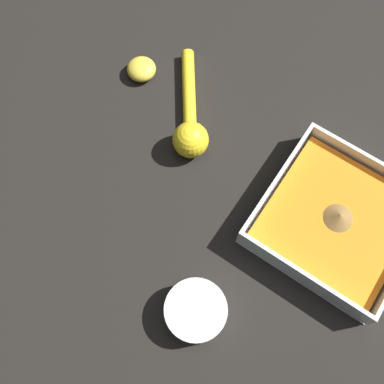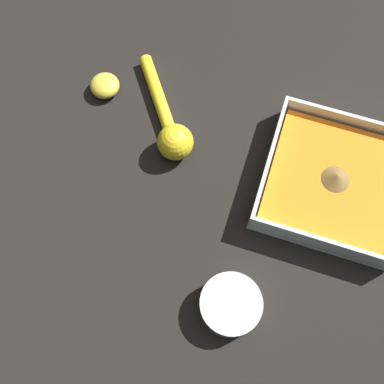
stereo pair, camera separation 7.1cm
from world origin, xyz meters
name	(u,v)px [view 1 (the left image)]	position (x,y,z in m)	size (l,w,h in m)	color
ground_plane	(299,229)	(0.00, 0.00, 0.00)	(4.00, 4.00, 0.00)	black
square_dish	(335,221)	(-0.04, 0.04, 0.02)	(0.22, 0.22, 0.05)	silver
spice_bowl	(196,311)	(0.20, -0.06, 0.02)	(0.09, 0.09, 0.04)	silver
lemon_squeezer	(190,126)	(-0.05, -0.24, 0.03)	(0.19, 0.15, 0.06)	yellow
lemon_half	(141,69)	(-0.10, -0.38, 0.01)	(0.05, 0.05, 0.03)	yellow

